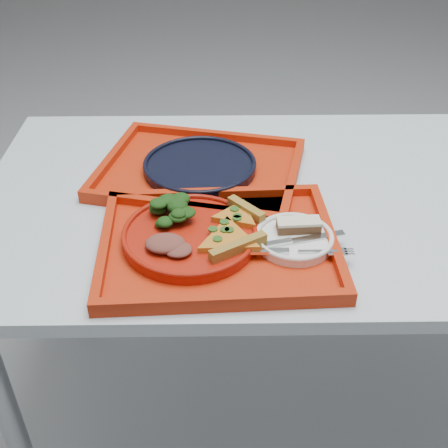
{
  "coord_description": "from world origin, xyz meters",
  "views": [
    {
      "loc": [
        -0.27,
        -1.05,
        1.43
      ],
      "look_at": [
        -0.26,
        -0.16,
        0.78
      ],
      "focal_mm": 45.0,
      "sensor_mm": 36.0,
      "label": 1
    }
  ],
  "objects": [
    {
      "name": "fork",
      "position": [
        -0.13,
        -0.25,
        0.78
      ],
      "size": [
        0.19,
        0.02,
        0.01
      ],
      "primitive_type": "cube",
      "rotation": [
        0.0,
        0.0,
        -0.01
      ],
      "color": "silver",
      "rests_on": "side_plate"
    },
    {
      "name": "table",
      "position": [
        0.0,
        0.0,
        0.68
      ],
      "size": [
        1.6,
        0.8,
        0.75
      ],
      "color": "silver",
      "rests_on": "ground"
    },
    {
      "name": "pizza_slice_a",
      "position": [
        -0.25,
        -0.22,
        0.79
      ],
      "size": [
        0.17,
        0.17,
        0.02
      ],
      "primitive_type": null,
      "rotation": [
        0.0,
        0.0,
        2.11
      ],
      "color": "gold",
      "rests_on": "dinner_plate"
    },
    {
      "name": "side_plate",
      "position": [
        -0.13,
        -0.2,
        0.77
      ],
      "size": [
        0.15,
        0.15,
        0.01
      ],
      "primitive_type": "cylinder",
      "color": "white",
      "rests_on": "tray_main"
    },
    {
      "name": "tray_far",
      "position": [
        -0.31,
        0.08,
        0.76
      ],
      "size": [
        0.52,
        0.44,
        0.01
      ],
      "primitive_type": "cube",
      "rotation": [
        0.0,
        0.0,
        -0.23
      ],
      "color": "#B32309",
      "rests_on": "table"
    },
    {
      "name": "dessert_bar",
      "position": [
        -0.12,
        -0.18,
        0.79
      ],
      "size": [
        0.09,
        0.04,
        0.02
      ],
      "rotation": [
        0.0,
        0.0,
        0.05
      ],
      "color": "#4E2B1A",
      "rests_on": "side_plate"
    },
    {
      "name": "pizza_slice_b",
      "position": [
        -0.23,
        -0.14,
        0.79
      ],
      "size": [
        0.14,
        0.14,
        0.02
      ],
      "primitive_type": null,
      "rotation": [
        0.0,
        0.0,
        3.87
      ],
      "color": "gold",
      "rests_on": "dinner_plate"
    },
    {
      "name": "tray_main",
      "position": [
        -0.27,
        -0.2,
        0.76
      ],
      "size": [
        0.47,
        0.37,
        0.01
      ],
      "primitive_type": "cube",
      "rotation": [
        0.0,
        0.0,
        0.05
      ],
      "color": "#B32309",
      "rests_on": "table"
    },
    {
      "name": "navy_plate",
      "position": [
        -0.31,
        0.08,
        0.77
      ],
      "size": [
        0.26,
        0.26,
        0.02
      ],
      "primitive_type": "cylinder",
      "color": "black",
      "rests_on": "tray_far"
    },
    {
      "name": "dinner_plate",
      "position": [
        -0.33,
        -0.19,
        0.77
      ],
      "size": [
        0.26,
        0.26,
        0.02
      ],
      "primitive_type": "cylinder",
      "color": "#A0180A",
      "rests_on": "tray_main"
    },
    {
      "name": "meat_portion",
      "position": [
        -0.37,
        -0.24,
        0.79
      ],
      "size": [
        0.07,
        0.06,
        0.02
      ],
      "primitive_type": "ellipsoid",
      "color": "brown",
      "rests_on": "dinner_plate"
    },
    {
      "name": "salad_heap",
      "position": [
        -0.35,
        -0.14,
        0.8
      ],
      "size": [
        0.1,
        0.09,
        0.05
      ],
      "primitive_type": "ellipsoid",
      "color": "black",
      "rests_on": "dinner_plate"
    },
    {
      "name": "ground",
      "position": [
        0.0,
        0.0,
        0.0
      ],
      "size": [
        10.0,
        10.0,
        0.0
      ],
      "primitive_type": "plane",
      "color": "#92949A",
      "rests_on": "ground"
    },
    {
      "name": "knife",
      "position": [
        -0.12,
        -0.21,
        0.78
      ],
      "size": [
        0.18,
        0.06,
        0.01
      ],
      "primitive_type": "cube",
      "rotation": [
        0.0,
        0.0,
        0.25
      ],
      "color": "silver",
      "rests_on": "side_plate"
    }
  ]
}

